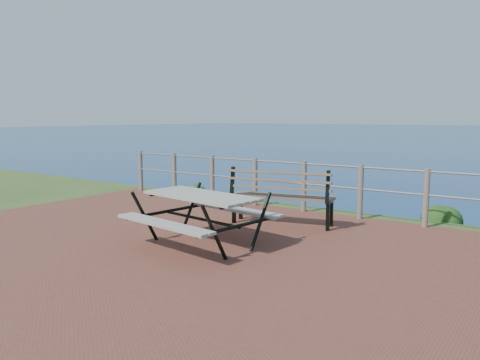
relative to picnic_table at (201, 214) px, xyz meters
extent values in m
cube|color=brown|center=(0.09, -0.30, -0.48)|extent=(10.00, 7.00, 0.12)
cylinder|color=#6B5B4C|center=(-4.51, 3.05, 0.04)|extent=(0.10, 0.10, 1.00)
cylinder|color=#6B5B4C|center=(-3.36, 3.05, 0.04)|extent=(0.10, 0.10, 1.00)
cylinder|color=#6B5B4C|center=(-2.21, 3.05, 0.04)|extent=(0.10, 0.10, 1.00)
cylinder|color=#6B5B4C|center=(-1.06, 3.05, 0.04)|extent=(0.10, 0.10, 1.00)
cylinder|color=#6B5B4C|center=(0.09, 3.05, 0.04)|extent=(0.10, 0.10, 1.00)
cylinder|color=#6B5B4C|center=(1.24, 3.05, 0.04)|extent=(0.10, 0.10, 1.00)
cylinder|color=#6B5B4C|center=(2.39, 3.05, 0.04)|extent=(0.10, 0.10, 1.00)
cylinder|color=slate|center=(0.09, 3.05, 0.49)|extent=(9.40, 0.04, 0.04)
cylinder|color=slate|center=(0.09, 3.05, 0.09)|extent=(9.40, 0.04, 0.04)
cube|color=gray|center=(0.00, 0.00, 0.27)|extent=(1.86, 0.96, 0.04)
cube|color=gray|center=(0.00, 0.00, -0.03)|extent=(1.80, 0.49, 0.04)
cube|color=gray|center=(0.00, 0.00, -0.03)|extent=(1.80, 0.49, 0.04)
cylinder|color=black|center=(0.00, 0.00, -0.08)|extent=(1.53, 0.25, 0.04)
cube|color=brown|center=(0.30, 1.82, 0.03)|extent=(1.85, 0.87, 0.04)
cube|color=brown|center=(0.30, 1.82, 0.34)|extent=(1.77, 0.57, 0.41)
cube|color=black|center=(0.30, 1.82, -0.22)|extent=(0.07, 0.08, 0.49)
cube|color=black|center=(0.30, 1.82, -0.22)|extent=(0.07, 0.08, 0.49)
cube|color=black|center=(0.30, 1.82, -0.22)|extent=(0.07, 0.08, 0.49)
cube|color=black|center=(0.30, 1.82, -0.22)|extent=(0.07, 0.08, 0.49)
ellipsoid|color=#2B5720|center=(-3.16, 3.36, -0.48)|extent=(0.72, 0.72, 0.44)
ellipsoid|color=#204816|center=(2.60, 3.86, -0.48)|extent=(0.66, 0.66, 0.36)
camera|label=1|loc=(4.27, -5.13, 1.41)|focal=35.00mm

